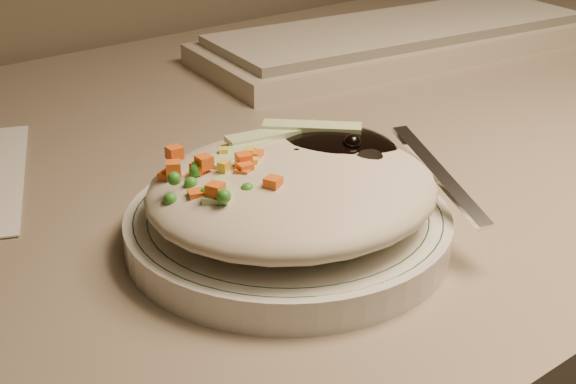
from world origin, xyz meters
TOP-DOWN VIEW (x-y plane):
  - desk at (0.00, 1.38)m, footprint 1.40×0.70m
  - plate at (-0.10, 1.22)m, footprint 0.21×0.21m
  - plate_rim at (-0.10, 1.22)m, footprint 0.20×0.20m
  - meal at (-0.10, 1.22)m, footprint 0.21×0.19m
  - keyboard at (0.28, 1.49)m, footprint 0.50×0.24m

SIDE VIEW (x-z plane):
  - desk at x=0.00m, z-range 0.17..0.91m
  - plate at x=-0.10m, z-range 0.74..0.76m
  - keyboard at x=0.28m, z-range 0.74..0.77m
  - plate_rim at x=-0.10m, z-range 0.76..0.76m
  - meal at x=-0.10m, z-range 0.76..0.81m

